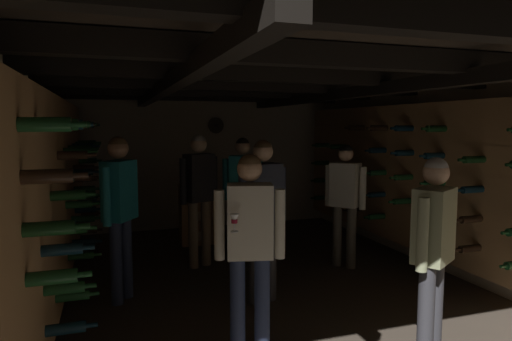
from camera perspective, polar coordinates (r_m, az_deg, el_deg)
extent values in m
plane|color=#473D33|center=(5.04, 1.06, -14.94)|extent=(8.40, 8.40, 0.00)
cube|color=beige|center=(7.86, -6.75, 1.31)|extent=(4.72, 0.06, 2.35)
cube|color=beige|center=(4.56, -27.79, -2.60)|extent=(0.06, 6.40, 2.35)
cube|color=beige|center=(5.95, 22.79, -0.55)|extent=(0.06, 6.40, 2.35)
cube|color=black|center=(4.75, 1.12, 12.97)|extent=(4.72, 6.52, 0.06)
cube|color=black|center=(2.32, 25.88, 16.94)|extent=(4.60, 0.14, 0.16)
cube|color=black|center=(3.22, 11.43, 14.13)|extent=(4.60, 0.14, 0.16)
cube|color=black|center=(4.22, 3.70, 12.22)|extent=(4.60, 0.14, 0.16)
cube|color=black|center=(5.27, -0.95, 10.96)|extent=(4.60, 0.14, 0.16)
cube|color=black|center=(6.34, -4.01, 10.08)|extent=(4.60, 0.14, 0.16)
cube|color=black|center=(7.43, -6.18, 9.43)|extent=(4.60, 0.14, 0.16)
cube|color=black|center=(4.49, -11.64, 10.31)|extent=(0.12, 6.40, 0.12)
cube|color=black|center=(5.17, 12.16, 9.71)|extent=(0.12, 6.40, 0.12)
cylinder|color=white|center=(7.84, -5.17, 5.77)|extent=(0.26, 0.02, 0.26)
cylinder|color=#2D2314|center=(7.83, -5.14, 5.77)|extent=(0.28, 0.01, 0.28)
cube|color=black|center=(7.82, -5.14, 5.77)|extent=(0.09, 0.01, 0.05)
cube|color=black|center=(7.82, -5.13, 5.77)|extent=(0.11, 0.01, 0.10)
cube|color=#A37547|center=(4.68, -25.18, -2.58)|extent=(0.32, 5.50, 1.80)
cylinder|color=#0F2838|center=(3.23, -23.49, -18.10)|extent=(0.28, 0.07, 0.07)
cylinder|color=#0F2838|center=(3.21, -20.22, -18.07)|extent=(0.07, 0.03, 0.03)
cylinder|color=#194723|center=(3.75, -22.70, -14.64)|extent=(0.28, 0.07, 0.07)
cylinder|color=#194723|center=(3.74, -19.93, -14.60)|extent=(0.07, 0.03, 0.03)
cylinder|color=#143819|center=(4.79, -21.70, -10.13)|extent=(0.28, 0.07, 0.07)
cylinder|color=#143819|center=(4.78, -19.58, -10.08)|extent=(0.07, 0.03, 0.03)
cylinder|color=#0F2838|center=(5.30, -21.36, -8.56)|extent=(0.28, 0.07, 0.07)
cylinder|color=#0F2838|center=(5.30, -19.45, -8.51)|extent=(0.07, 0.03, 0.03)
cylinder|color=black|center=(5.86, -21.08, -7.21)|extent=(0.28, 0.07, 0.07)
cylinder|color=black|center=(5.85, -19.35, -7.16)|extent=(0.07, 0.03, 0.03)
cylinder|color=black|center=(6.92, -20.65, -5.22)|extent=(0.28, 0.07, 0.07)
cylinder|color=black|center=(6.92, -19.20, -5.18)|extent=(0.07, 0.03, 0.03)
cylinder|color=#194723|center=(3.15, -23.65, -13.68)|extent=(0.28, 0.07, 0.07)
cylinder|color=#194723|center=(3.14, -20.38, -13.63)|extent=(0.07, 0.03, 0.03)
cylinder|color=#194723|center=(5.27, -21.46, -5.80)|extent=(0.28, 0.07, 0.07)
cylinder|color=#194723|center=(5.26, -19.55, -5.74)|extent=(0.07, 0.03, 0.03)
cylinder|color=#0F2838|center=(5.81, -21.16, -4.72)|extent=(0.28, 0.07, 0.07)
cylinder|color=#0F2838|center=(5.81, -19.44, -4.67)|extent=(0.07, 0.03, 0.03)
cylinder|color=#0F2838|center=(6.35, -20.93, -3.84)|extent=(0.28, 0.07, 0.07)
cylinder|color=#0F2838|center=(6.35, -19.34, -3.79)|extent=(0.07, 0.03, 0.03)
cylinder|color=#0F2838|center=(6.88, -20.73, -3.11)|extent=(0.28, 0.07, 0.07)
cylinder|color=#0F2838|center=(6.88, -19.27, -3.07)|extent=(0.07, 0.03, 0.03)
cylinder|color=#194723|center=(2.54, -25.07, -12.33)|extent=(0.28, 0.07, 0.07)
cylinder|color=#194723|center=(2.53, -21.04, -12.28)|extent=(0.07, 0.03, 0.03)
cylinder|color=#0F2838|center=(3.05, -23.90, -9.27)|extent=(0.28, 0.07, 0.07)
cylinder|color=#0F2838|center=(3.04, -20.57, -9.20)|extent=(0.07, 0.03, 0.03)
cylinder|color=#143819|center=(3.60, -23.02, -6.96)|extent=(0.28, 0.07, 0.07)
cylinder|color=#143819|center=(3.59, -20.22, -6.89)|extent=(0.07, 0.03, 0.03)
cylinder|color=#194723|center=(4.67, -21.95, -4.06)|extent=(0.28, 0.07, 0.07)
cylinder|color=#194723|center=(4.66, -19.79, -4.00)|extent=(0.07, 0.03, 0.03)
cylinder|color=#194723|center=(5.20, -21.58, -3.07)|extent=(0.28, 0.07, 0.07)
cylinder|color=#194723|center=(5.20, -19.65, -3.01)|extent=(0.07, 0.03, 0.03)
cylinder|color=#143819|center=(5.75, -21.27, -2.25)|extent=(0.28, 0.07, 0.07)
cylinder|color=#143819|center=(5.74, -19.53, -2.19)|extent=(0.07, 0.03, 0.03)
cylinder|color=black|center=(6.84, -20.81, -0.99)|extent=(0.28, 0.07, 0.07)
cylinder|color=black|center=(6.84, -19.34, -0.94)|extent=(0.07, 0.03, 0.03)
cylinder|color=#143819|center=(2.46, -25.38, -6.74)|extent=(0.28, 0.07, 0.07)
cylinder|color=#143819|center=(2.44, -21.28, -6.66)|extent=(0.07, 0.03, 0.03)
cylinder|color=#143819|center=(3.54, -23.21, -2.94)|extent=(0.28, 0.07, 0.07)
cylinder|color=#143819|center=(3.53, -20.38, -2.86)|extent=(0.07, 0.03, 0.03)
cylinder|color=black|center=(4.65, -22.06, -0.91)|extent=(0.28, 0.07, 0.07)
cylinder|color=black|center=(4.64, -19.90, -0.84)|extent=(0.07, 0.03, 0.03)
cylinder|color=#0F2838|center=(5.19, -21.67, -0.23)|extent=(0.28, 0.07, 0.07)
cylinder|color=#0F2838|center=(5.18, -19.74, -0.17)|extent=(0.07, 0.03, 0.03)
cylinder|color=black|center=(5.72, -21.37, 0.30)|extent=(0.28, 0.07, 0.07)
cylinder|color=black|center=(5.71, -19.62, 0.36)|extent=(0.07, 0.03, 0.03)
cylinder|color=#143819|center=(6.81, -20.89, 1.15)|extent=(0.28, 0.07, 0.07)
cylinder|color=#143819|center=(6.81, -19.42, 1.20)|extent=(0.07, 0.03, 0.03)
cylinder|color=black|center=(2.45, -25.56, -0.71)|extent=(0.28, 0.07, 0.07)
cylinder|color=black|center=(2.43, -21.47, -0.58)|extent=(0.07, 0.03, 0.03)
cylinder|color=black|center=(4.08, -22.69, 1.81)|extent=(0.28, 0.07, 0.07)
cylinder|color=black|center=(4.07, -20.23, 1.89)|extent=(0.07, 0.03, 0.03)
cylinder|color=#143819|center=(4.62, -22.18, 2.25)|extent=(0.28, 0.07, 0.07)
cylinder|color=#143819|center=(4.61, -20.01, 2.33)|extent=(0.07, 0.03, 0.03)
cylinder|color=#143819|center=(5.17, -21.78, 2.60)|extent=(0.28, 0.07, 0.07)
cylinder|color=#143819|center=(5.16, -19.84, 2.67)|extent=(0.07, 0.03, 0.03)
cylinder|color=#0F2838|center=(5.71, -21.46, 2.88)|extent=(0.28, 0.07, 0.07)
cylinder|color=#0F2838|center=(5.70, -19.70, 2.94)|extent=(0.07, 0.03, 0.03)
cylinder|color=#194723|center=(6.27, -21.18, 3.12)|extent=(0.28, 0.07, 0.07)
cylinder|color=#194723|center=(6.26, -19.58, 3.18)|extent=(0.07, 0.03, 0.03)
cylinder|color=#194723|center=(6.80, -20.97, 3.31)|extent=(0.28, 0.07, 0.07)
cylinder|color=#194723|center=(6.79, -19.49, 3.36)|extent=(0.07, 0.03, 0.03)
cylinder|color=#194723|center=(2.42, -25.86, 5.32)|extent=(0.28, 0.07, 0.07)
cylinder|color=#194723|center=(2.41, -21.71, 5.49)|extent=(0.07, 0.03, 0.03)
cylinder|color=#194723|center=(2.96, -24.51, 5.37)|extent=(0.28, 0.07, 0.07)
cylinder|color=#194723|center=(2.94, -21.11, 5.50)|extent=(0.07, 0.03, 0.03)
cylinder|color=#0F2838|center=(3.52, -23.53, 5.40)|extent=(0.28, 0.07, 0.07)
cylinder|color=#0F2838|center=(3.51, -20.67, 5.51)|extent=(0.07, 0.03, 0.03)
cylinder|color=black|center=(4.05, -22.85, 5.42)|extent=(0.28, 0.07, 0.07)
cylinder|color=black|center=(4.05, -20.36, 5.52)|extent=(0.07, 0.03, 0.03)
cylinder|color=#194723|center=(4.60, -22.32, 5.44)|extent=(0.28, 0.07, 0.07)
cylinder|color=#194723|center=(4.59, -20.13, 5.52)|extent=(0.07, 0.03, 0.03)
cylinder|color=black|center=(5.16, -21.89, 5.45)|extent=(0.28, 0.07, 0.07)
cylinder|color=black|center=(5.15, -19.94, 5.52)|extent=(0.07, 0.03, 0.03)
cylinder|color=#194723|center=(5.72, -21.55, 5.46)|extent=(0.28, 0.07, 0.07)
cylinder|color=#194723|center=(5.71, -19.79, 5.53)|extent=(0.07, 0.03, 0.03)
cylinder|color=#0F2838|center=(6.25, -21.28, 5.47)|extent=(0.28, 0.07, 0.07)
cylinder|color=#0F2838|center=(6.25, -19.67, 5.53)|extent=(0.07, 0.03, 0.03)
cube|color=#A37547|center=(4.83, -22.97, -11.63)|extent=(0.02, 5.50, 0.02)
cube|color=#A37547|center=(4.76, -23.10, -8.67)|extent=(0.02, 5.50, 0.02)
cube|color=#A37547|center=(4.70, -23.22, -5.63)|extent=(0.02, 5.50, 0.02)
cube|color=#A37547|center=(4.66, -23.35, -2.53)|extent=(0.02, 5.50, 0.02)
cube|color=#A37547|center=(4.63, -23.48, 0.62)|extent=(0.02, 5.50, 0.02)
cube|color=#A37547|center=(4.62, -23.61, 3.79)|extent=(0.02, 5.50, 0.02)
cube|color=#A37547|center=(4.62, -23.74, 6.98)|extent=(0.02, 5.50, 0.02)
cube|color=#A37547|center=(5.94, 20.45, -0.71)|extent=(0.32, 5.50, 1.80)
cylinder|color=#194723|center=(4.57, 29.09, -10.66)|extent=(0.07, 0.03, 0.03)
cylinder|color=black|center=(5.06, 25.83, -8.95)|extent=(0.28, 0.07, 0.07)
cylinder|color=black|center=(4.94, 24.35, -9.23)|extent=(0.07, 0.03, 0.03)
cylinder|color=#0F2838|center=(5.45, 21.76, -7.73)|extent=(0.28, 0.07, 0.07)
cylinder|color=#0F2838|center=(5.34, 20.31, -7.95)|extent=(0.07, 0.03, 0.03)
cylinder|color=#194723|center=(6.31, 15.30, -5.70)|extent=(0.28, 0.07, 0.07)
cylinder|color=#194723|center=(6.22, 13.95, -5.84)|extent=(0.07, 0.03, 0.03)
cylinder|color=black|center=(6.79, 12.63, -4.83)|extent=(0.28, 0.07, 0.07)
cylinder|color=black|center=(6.70, 11.34, -4.94)|extent=(0.07, 0.03, 0.03)
cylinder|color=#143819|center=(7.25, 10.44, -4.11)|extent=(0.28, 0.07, 0.07)
cylinder|color=#143819|center=(7.16, 9.21, -4.20)|extent=(0.07, 0.03, 0.03)
cylinder|color=#143819|center=(7.73, 8.45, -3.45)|extent=(0.28, 0.07, 0.07)
cylinder|color=#143819|center=(7.65, 7.28, -3.53)|extent=(0.07, 0.03, 0.03)
cylinder|color=#194723|center=(4.50, 29.23, -6.97)|extent=(0.07, 0.03, 0.03)
cylinder|color=black|center=(4.99, 25.97, -5.61)|extent=(0.28, 0.07, 0.07)
cylinder|color=black|center=(4.87, 24.49, -5.81)|extent=(0.07, 0.03, 0.03)
cylinder|color=#194723|center=(5.82, 18.35, -3.75)|extent=(0.28, 0.07, 0.07)
cylinder|color=#194723|center=(5.72, 16.94, -3.87)|extent=(0.07, 0.03, 0.03)
cylinder|color=#0F2838|center=(6.27, 15.33, -2.99)|extent=(0.28, 0.07, 0.07)
cylinder|color=#0F2838|center=(6.17, 13.98, -3.09)|extent=(0.07, 0.03, 0.03)
cylinder|color=#0F2838|center=(6.73, 12.71, -2.33)|extent=(0.28, 0.07, 0.07)
cylinder|color=#0F2838|center=(6.64, 11.42, -2.41)|extent=(0.07, 0.03, 0.03)
cylinder|color=#143819|center=(7.69, 8.47, -1.24)|extent=(0.28, 0.07, 0.07)
cylinder|color=#143819|center=(7.62, 7.29, -1.30)|extent=(0.07, 0.03, 0.03)
cylinder|color=#0F2838|center=(4.95, 26.10, -2.19)|extent=(0.28, 0.07, 0.07)
cylinder|color=#0F2838|center=(4.83, 24.61, -2.31)|extent=(0.07, 0.03, 0.03)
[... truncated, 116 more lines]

